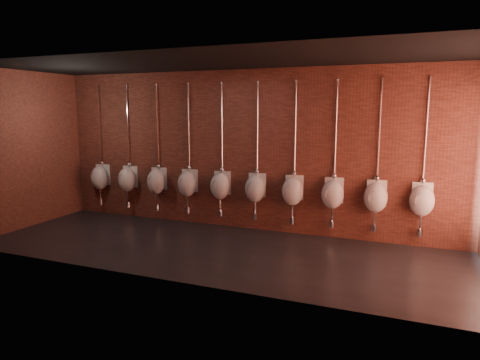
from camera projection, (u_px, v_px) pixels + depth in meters
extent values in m
plane|color=black|center=(215.00, 249.00, 7.47)|extent=(8.50, 8.50, 0.00)
cube|color=black|center=(213.00, 61.00, 6.96)|extent=(8.50, 3.00, 0.04)
cube|color=brown|center=(246.00, 151.00, 8.59)|extent=(8.50, 0.04, 3.20)
cube|color=brown|center=(167.00, 170.00, 5.84)|extent=(8.50, 0.04, 3.20)
cube|color=brown|center=(26.00, 150.00, 8.77)|extent=(0.04, 3.00, 3.20)
ellipsoid|color=silver|center=(100.00, 178.00, 9.86)|extent=(0.47, 0.43, 0.54)
cube|color=silver|center=(103.00, 175.00, 9.98)|extent=(0.35, 0.10, 0.49)
cylinder|color=#9A9A9A|center=(96.00, 177.00, 9.73)|extent=(0.24, 0.06, 0.24)
cylinder|color=silver|center=(100.00, 126.00, 9.78)|extent=(0.03, 0.03, 1.81)
sphere|color=silver|center=(102.00, 163.00, 9.91)|extent=(0.10, 0.10, 0.10)
cylinder|color=silver|center=(98.00, 86.00, 9.64)|extent=(0.07, 0.07, 0.01)
cylinder|color=silver|center=(100.00, 193.00, 9.92)|extent=(0.04, 0.04, 0.29)
cylinder|color=silver|center=(101.00, 202.00, 9.95)|extent=(0.10, 0.10, 0.13)
cylinder|color=silver|center=(103.00, 201.00, 10.04)|extent=(0.04, 0.18, 0.04)
ellipsoid|color=silver|center=(127.00, 180.00, 9.58)|extent=(0.47, 0.43, 0.54)
cube|color=silver|center=(131.00, 176.00, 9.70)|extent=(0.35, 0.10, 0.49)
cylinder|color=#9A9A9A|center=(123.00, 179.00, 9.45)|extent=(0.24, 0.06, 0.24)
cylinder|color=silver|center=(128.00, 127.00, 9.50)|extent=(0.03, 0.03, 1.81)
sphere|color=silver|center=(129.00, 164.00, 9.63)|extent=(0.10, 0.10, 0.10)
cylinder|color=silver|center=(126.00, 85.00, 9.36)|extent=(0.07, 0.07, 0.01)
cylinder|color=silver|center=(128.00, 195.00, 9.64)|extent=(0.04, 0.04, 0.29)
cylinder|color=silver|center=(128.00, 204.00, 9.67)|extent=(0.10, 0.10, 0.13)
cylinder|color=silver|center=(131.00, 203.00, 9.76)|extent=(0.04, 0.18, 0.04)
ellipsoid|color=silver|center=(156.00, 182.00, 9.30)|extent=(0.47, 0.43, 0.54)
cube|color=silver|center=(160.00, 178.00, 9.42)|extent=(0.35, 0.10, 0.49)
cylinder|color=#9A9A9A|center=(153.00, 181.00, 9.17)|extent=(0.24, 0.06, 0.24)
cylinder|color=silver|center=(157.00, 127.00, 9.22)|extent=(0.03, 0.03, 1.81)
sphere|color=silver|center=(158.00, 166.00, 9.35)|extent=(0.10, 0.10, 0.10)
cylinder|color=silver|center=(156.00, 84.00, 9.08)|extent=(0.07, 0.07, 0.01)
cylinder|color=silver|center=(157.00, 198.00, 9.36)|extent=(0.04, 0.04, 0.29)
cylinder|color=silver|center=(157.00, 207.00, 9.40)|extent=(0.10, 0.10, 0.13)
cylinder|color=silver|center=(159.00, 206.00, 9.48)|extent=(0.04, 0.18, 0.04)
ellipsoid|color=silver|center=(187.00, 184.00, 9.03)|extent=(0.47, 0.43, 0.54)
cube|color=silver|center=(190.00, 180.00, 9.14)|extent=(0.35, 0.10, 0.49)
cylinder|color=#9A9A9A|center=(184.00, 183.00, 8.90)|extent=(0.24, 0.06, 0.24)
cylinder|color=silver|center=(189.00, 128.00, 8.95)|extent=(0.03, 0.03, 1.81)
sphere|color=silver|center=(189.00, 168.00, 9.07)|extent=(0.10, 0.10, 0.10)
cylinder|color=silver|center=(188.00, 83.00, 8.80)|extent=(0.07, 0.07, 0.01)
cylinder|color=silver|center=(187.00, 201.00, 9.08)|extent=(0.04, 0.04, 0.29)
cylinder|color=silver|center=(188.00, 210.00, 9.12)|extent=(0.10, 0.10, 0.13)
cylinder|color=silver|center=(190.00, 209.00, 9.20)|extent=(0.04, 0.18, 0.04)
ellipsoid|color=silver|center=(220.00, 186.00, 8.75)|extent=(0.47, 0.43, 0.54)
cube|color=silver|center=(223.00, 183.00, 8.87)|extent=(0.35, 0.10, 0.49)
cylinder|color=#9A9A9A|center=(217.00, 186.00, 8.62)|extent=(0.24, 0.06, 0.24)
cylinder|color=silver|center=(222.00, 128.00, 8.67)|extent=(0.03, 0.03, 1.81)
sphere|color=silver|center=(222.00, 169.00, 8.79)|extent=(0.10, 0.10, 0.10)
cylinder|color=silver|center=(222.00, 83.00, 8.52)|extent=(0.07, 0.07, 0.01)
cylinder|color=silver|center=(220.00, 203.00, 8.80)|extent=(0.04, 0.04, 0.29)
cylinder|color=silver|center=(220.00, 213.00, 8.84)|extent=(0.10, 0.10, 0.13)
cylinder|color=silver|center=(222.00, 212.00, 8.92)|extent=(0.04, 0.18, 0.04)
ellipsoid|color=silver|center=(255.00, 189.00, 8.47)|extent=(0.47, 0.43, 0.54)
cube|color=silver|center=(257.00, 185.00, 8.59)|extent=(0.35, 0.10, 0.49)
cylinder|color=#9A9A9A|center=(253.00, 188.00, 8.34)|extent=(0.24, 0.06, 0.24)
cylinder|color=silver|center=(257.00, 129.00, 8.39)|extent=(0.03, 0.03, 1.81)
sphere|color=silver|center=(257.00, 171.00, 8.51)|extent=(0.10, 0.10, 0.10)
cylinder|color=silver|center=(258.00, 82.00, 8.24)|extent=(0.07, 0.07, 0.01)
cylinder|color=silver|center=(255.00, 206.00, 8.53)|extent=(0.04, 0.04, 0.29)
cylinder|color=silver|center=(255.00, 217.00, 8.56)|extent=(0.10, 0.10, 0.13)
cylinder|color=silver|center=(256.00, 216.00, 8.64)|extent=(0.04, 0.18, 0.04)
ellipsoid|color=silver|center=(292.00, 192.00, 8.19)|extent=(0.47, 0.43, 0.54)
cube|color=silver|center=(294.00, 188.00, 8.31)|extent=(0.35, 0.10, 0.49)
cylinder|color=#9A9A9A|center=(291.00, 191.00, 8.06)|extent=(0.24, 0.06, 0.24)
cylinder|color=silver|center=(295.00, 129.00, 8.11)|extent=(0.03, 0.03, 1.81)
sphere|color=silver|center=(294.00, 173.00, 8.23)|extent=(0.10, 0.10, 0.10)
cylinder|color=silver|center=(296.00, 81.00, 7.96)|extent=(0.07, 0.07, 0.01)
cylinder|color=silver|center=(292.00, 210.00, 8.25)|extent=(0.04, 0.04, 0.29)
cylinder|color=silver|center=(292.00, 220.00, 8.28)|extent=(0.10, 0.10, 0.13)
cylinder|color=silver|center=(293.00, 219.00, 8.36)|extent=(0.04, 0.18, 0.04)
ellipsoid|color=silver|center=(333.00, 194.00, 7.91)|extent=(0.47, 0.43, 0.54)
cube|color=silver|center=(334.00, 190.00, 8.03)|extent=(0.35, 0.10, 0.49)
cylinder|color=#9A9A9A|center=(331.00, 194.00, 7.78)|extent=(0.24, 0.06, 0.24)
cylinder|color=silver|center=(336.00, 130.00, 7.83)|extent=(0.03, 0.03, 1.81)
sphere|color=silver|center=(334.00, 176.00, 7.96)|extent=(0.10, 0.10, 0.10)
cylinder|color=silver|center=(338.00, 79.00, 7.68)|extent=(0.07, 0.07, 0.01)
cylinder|color=silver|center=(332.00, 213.00, 7.97)|extent=(0.04, 0.04, 0.29)
cylinder|color=silver|center=(331.00, 224.00, 8.00)|extent=(0.10, 0.10, 0.13)
cylinder|color=silver|center=(332.00, 223.00, 8.08)|extent=(0.04, 0.18, 0.04)
ellipsoid|color=silver|center=(376.00, 197.00, 7.63)|extent=(0.47, 0.43, 0.54)
cube|color=silver|center=(376.00, 193.00, 7.75)|extent=(0.35, 0.10, 0.49)
cylinder|color=#9A9A9A|center=(375.00, 197.00, 7.50)|extent=(0.24, 0.06, 0.24)
cylinder|color=silver|center=(380.00, 131.00, 7.55)|extent=(0.03, 0.03, 1.81)
sphere|color=silver|center=(377.00, 178.00, 7.68)|extent=(0.10, 0.10, 0.10)
cylinder|color=silver|center=(382.00, 78.00, 7.40)|extent=(0.07, 0.07, 0.01)
cylinder|color=silver|center=(375.00, 217.00, 7.69)|extent=(0.04, 0.04, 0.29)
cylinder|color=silver|center=(374.00, 228.00, 7.72)|extent=(0.10, 0.10, 0.13)
cylinder|color=silver|center=(374.00, 227.00, 7.80)|extent=(0.04, 0.18, 0.04)
ellipsoid|color=silver|center=(422.00, 201.00, 7.35)|extent=(0.47, 0.43, 0.54)
cube|color=silver|center=(422.00, 196.00, 7.47)|extent=(0.35, 0.10, 0.49)
cylinder|color=#9A9A9A|center=(422.00, 200.00, 7.22)|extent=(0.24, 0.06, 0.24)
cylinder|color=silver|center=(426.00, 132.00, 7.27)|extent=(0.03, 0.03, 1.81)
sphere|color=silver|center=(423.00, 181.00, 7.40)|extent=(0.10, 0.10, 0.10)
cylinder|color=silver|center=(430.00, 77.00, 7.13)|extent=(0.07, 0.07, 0.01)
cylinder|color=silver|center=(420.00, 221.00, 7.41)|extent=(0.04, 0.04, 0.29)
cylinder|color=silver|center=(420.00, 232.00, 7.44)|extent=(0.10, 0.10, 0.13)
cylinder|color=silver|center=(420.00, 231.00, 7.52)|extent=(0.04, 0.18, 0.04)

